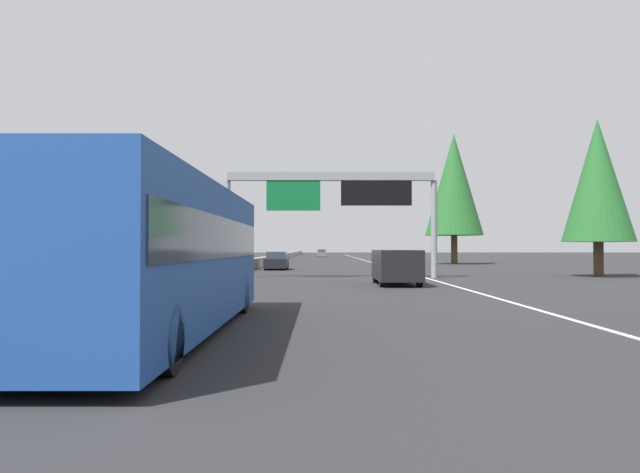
{
  "coord_description": "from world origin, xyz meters",
  "views": [
    {
      "loc": [
        -1.51,
        -5.23,
        1.81
      ],
      "look_at": [
        66.27,
        -5.22,
        3.08
      ],
      "focal_mm": 33.39,
      "sensor_mm": 36.0,
      "label": 1
    }
  ],
  "objects_px": {
    "minivan_mid_left": "(396,265)",
    "sedan_mid_center": "(277,261)",
    "sign_gantry_overhead": "(334,194)",
    "conifer_left_mid": "(131,185)",
    "conifer_right_mid": "(454,185)",
    "conifer_left_far": "(191,221)",
    "conifer_left_near": "(4,186)",
    "bus_distant_a": "(164,252)",
    "sedan_far_right": "(322,253)",
    "conifer_right_near": "(598,181)"
  },
  "relations": [
    {
      "from": "bus_distant_a",
      "to": "conifer_left_near",
      "type": "relative_size",
      "value": 1.06
    },
    {
      "from": "sign_gantry_overhead",
      "to": "minivan_mid_left",
      "type": "xyz_separation_m",
      "value": [
        -6.39,
        -2.9,
        -4.07
      ]
    },
    {
      "from": "conifer_right_near",
      "to": "conifer_left_near",
      "type": "xyz_separation_m",
      "value": [
        9.07,
        41.94,
        0.57
      ]
    },
    {
      "from": "conifer_left_near",
      "to": "conifer_right_mid",
      "type": "bearing_deg",
      "value": -63.5
    },
    {
      "from": "conifer_left_far",
      "to": "bus_distant_a",
      "type": "bearing_deg",
      "value": -168.13
    },
    {
      "from": "bus_distant_a",
      "to": "sedan_far_right",
      "type": "xyz_separation_m",
      "value": [
        103.8,
        -3.57,
        -1.03
      ]
    },
    {
      "from": "sedan_mid_center",
      "to": "conifer_right_mid",
      "type": "height_order",
      "value": "conifer_right_mid"
    },
    {
      "from": "bus_distant_a",
      "to": "sedan_mid_center",
      "type": "relative_size",
      "value": 2.61
    },
    {
      "from": "conifer_right_mid",
      "to": "conifer_left_mid",
      "type": "distance_m",
      "value": 34.15
    },
    {
      "from": "sedan_mid_center",
      "to": "conifer_left_mid",
      "type": "distance_m",
      "value": 17.52
    },
    {
      "from": "conifer_left_mid",
      "to": "sign_gantry_overhead",
      "type": "bearing_deg",
      "value": -138.11
    },
    {
      "from": "sign_gantry_overhead",
      "to": "conifer_right_mid",
      "type": "relative_size",
      "value": 0.88
    },
    {
      "from": "bus_distant_a",
      "to": "sedan_mid_center",
      "type": "xyz_separation_m",
      "value": [
        36.5,
        0.31,
        -1.03
      ]
    },
    {
      "from": "conifer_left_near",
      "to": "conifer_left_mid",
      "type": "bearing_deg",
      "value": -33.58
    },
    {
      "from": "sign_gantry_overhead",
      "to": "conifer_right_mid",
      "type": "xyz_separation_m",
      "value": [
        30.45,
        -14.05,
        3.78
      ]
    },
    {
      "from": "minivan_mid_left",
      "to": "conifer_left_mid",
      "type": "xyz_separation_m",
      "value": [
        27.24,
        21.6,
        6.78
      ]
    },
    {
      "from": "sedan_mid_center",
      "to": "conifer_right_mid",
      "type": "distance_m",
      "value": 26.26
    },
    {
      "from": "sign_gantry_overhead",
      "to": "sedan_mid_center",
      "type": "relative_size",
      "value": 2.88
    },
    {
      "from": "minivan_mid_left",
      "to": "sedan_mid_center",
      "type": "xyz_separation_m",
      "value": [
        19.99,
        7.29,
        -0.27
      ]
    },
    {
      "from": "conifer_right_near",
      "to": "conifer_left_mid",
      "type": "relative_size",
      "value": 0.78
    },
    {
      "from": "sign_gantry_overhead",
      "to": "conifer_left_far",
      "type": "height_order",
      "value": "conifer_left_far"
    },
    {
      "from": "conifer_left_mid",
      "to": "conifer_left_far",
      "type": "bearing_deg",
      "value": 2.57
    },
    {
      "from": "sign_gantry_overhead",
      "to": "conifer_left_near",
      "type": "distance_m",
      "value": 27.62
    },
    {
      "from": "bus_distant_a",
      "to": "minivan_mid_left",
      "type": "bearing_deg",
      "value": -22.92
    },
    {
      "from": "minivan_mid_left",
      "to": "sedan_far_right",
      "type": "bearing_deg",
      "value": 2.24
    },
    {
      "from": "bus_distant_a",
      "to": "sedan_mid_center",
      "type": "height_order",
      "value": "bus_distant_a"
    },
    {
      "from": "sedan_far_right",
      "to": "conifer_left_far",
      "type": "relative_size",
      "value": 0.46
    },
    {
      "from": "conifer_left_near",
      "to": "conifer_right_near",
      "type": "bearing_deg",
      "value": -102.2
    },
    {
      "from": "sign_gantry_overhead",
      "to": "minivan_mid_left",
      "type": "height_order",
      "value": "sign_gantry_overhead"
    },
    {
      "from": "conifer_right_mid",
      "to": "conifer_left_far",
      "type": "bearing_deg",
      "value": 55.88
    },
    {
      "from": "conifer_left_near",
      "to": "sedan_far_right",
      "type": "bearing_deg",
      "value": -19.53
    },
    {
      "from": "sedan_mid_center",
      "to": "conifer_right_near",
      "type": "relative_size",
      "value": 0.45
    },
    {
      "from": "minivan_mid_left",
      "to": "conifer_left_far",
      "type": "height_order",
      "value": "conifer_left_far"
    },
    {
      "from": "conifer_left_far",
      "to": "sedan_far_right",
      "type": "bearing_deg",
      "value": -35.8
    },
    {
      "from": "sedan_mid_center",
      "to": "conifer_left_near",
      "type": "height_order",
      "value": "conifer_left_near"
    },
    {
      "from": "minivan_mid_left",
      "to": "conifer_left_near",
      "type": "relative_size",
      "value": 0.46
    },
    {
      "from": "bus_distant_a",
      "to": "conifer_left_far",
      "type": "bearing_deg",
      "value": 11.87
    },
    {
      "from": "sedan_far_right",
      "to": "bus_distant_a",
      "type": "bearing_deg",
      "value": 178.03
    },
    {
      "from": "conifer_left_mid",
      "to": "conifer_right_mid",
      "type": "bearing_deg",
      "value": -73.67
    },
    {
      "from": "sedan_mid_center",
      "to": "conifer_left_far",
      "type": "relative_size",
      "value": 0.46
    },
    {
      "from": "sign_gantry_overhead",
      "to": "conifer_right_mid",
      "type": "height_order",
      "value": "conifer_right_mid"
    },
    {
      "from": "minivan_mid_left",
      "to": "sedan_far_right",
      "type": "xyz_separation_m",
      "value": [
        87.29,
        3.41,
        -0.27
      ]
    },
    {
      "from": "sign_gantry_overhead",
      "to": "conifer_left_mid",
      "type": "xyz_separation_m",
      "value": [
        20.85,
        18.7,
        2.71
      ]
    },
    {
      "from": "sedan_mid_center",
      "to": "conifer_left_near",
      "type": "distance_m",
      "value": 21.98
    },
    {
      "from": "conifer_right_near",
      "to": "conifer_left_far",
      "type": "xyz_separation_m",
      "value": [
        51.92,
        36.73,
        -0.15
      ]
    },
    {
      "from": "sign_gantry_overhead",
      "to": "bus_distant_a",
      "type": "distance_m",
      "value": 23.49
    },
    {
      "from": "sign_gantry_overhead",
      "to": "conifer_right_near",
      "type": "height_order",
      "value": "conifer_right_near"
    },
    {
      "from": "sedan_mid_center",
      "to": "conifer_right_mid",
      "type": "relative_size",
      "value": 0.3
    },
    {
      "from": "sedan_far_right",
      "to": "conifer_left_near",
      "type": "height_order",
      "value": "conifer_left_near"
    },
    {
      "from": "sedan_mid_center",
      "to": "conifer_right_mid",
      "type": "bearing_deg",
      "value": -47.58
    }
  ]
}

